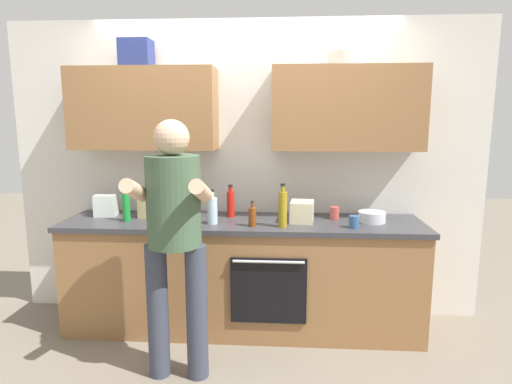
{
  "coord_description": "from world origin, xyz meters",
  "views": [
    {
      "loc": [
        0.33,
        -3.31,
        1.71
      ],
      "look_at": [
        0.12,
        -0.1,
        1.15
      ],
      "focal_mm": 30.29,
      "sensor_mm": 36.0,
      "label": 1
    }
  ],
  "objects": [
    {
      "name": "person_standing",
      "position": [
        -0.36,
        -0.71,
        1.01
      ],
      "size": [
        0.49,
        0.45,
        1.7
      ],
      "color": "#383D4C",
      "rests_on": "ground"
    },
    {
      "name": "mixing_bowl",
      "position": [
        1.01,
        0.03,
        0.94
      ],
      "size": [
        0.21,
        0.21,
        0.08
      ],
      "primitive_type": "cylinder",
      "color": "silver",
      "rests_on": "counter"
    },
    {
      "name": "cup_ceramic",
      "position": [
        0.74,
        0.11,
        0.95
      ],
      "size": [
        0.07,
        0.07,
        0.1
      ],
      "primitive_type": "cylinder",
      "color": "#BF4C47",
      "rests_on": "counter"
    },
    {
      "name": "cup_tea",
      "position": [
        0.85,
        -0.17,
        0.95
      ],
      "size": [
        0.08,
        0.08,
        0.09
      ],
      "primitive_type": "cylinder",
      "color": "#33598C",
      "rests_on": "counter"
    },
    {
      "name": "bottle_hotsauce",
      "position": [
        -0.11,
        0.13,
        1.02
      ],
      "size": [
        0.06,
        0.06,
        0.27
      ],
      "color": "red",
      "rests_on": "counter"
    },
    {
      "name": "back_wall_unit",
      "position": [
        -0.0,
        0.27,
        1.5
      ],
      "size": [
        4.0,
        0.38,
        2.5
      ],
      "color": "silver",
      "rests_on": "ground"
    },
    {
      "name": "counter",
      "position": [
        0.0,
        -0.0,
        0.45
      ],
      "size": [
        2.84,
        0.67,
        0.9
      ],
      "color": "olive",
      "rests_on": "ground"
    },
    {
      "name": "bottle_oil",
      "position": [
        0.32,
        -0.17,
        1.04
      ],
      "size": [
        0.06,
        0.06,
        0.33
      ],
      "color": "olive",
      "rests_on": "counter"
    },
    {
      "name": "bottle_water",
      "position": [
        -0.22,
        -0.11,
        1.01
      ],
      "size": [
        0.08,
        0.08,
        0.27
      ],
      "color": "silver",
      "rests_on": "counter"
    },
    {
      "name": "grocery_bag_produce",
      "position": [
        -1.15,
        0.11,
        0.99
      ],
      "size": [
        0.19,
        0.17,
        0.18
      ],
      "primitive_type": "cube",
      "rotation": [
        0.0,
        0.0,
        0.1
      ],
      "color": "silver",
      "rests_on": "counter"
    },
    {
      "name": "bottle_vinegar",
      "position": [
        0.09,
        -0.17,
        0.98
      ],
      "size": [
        0.06,
        0.06,
        0.19
      ],
      "color": "brown",
      "rests_on": "counter"
    },
    {
      "name": "knife_block",
      "position": [
        -0.48,
        -0.07,
        1.0
      ],
      "size": [
        0.1,
        0.14,
        0.26
      ],
      "color": "brown",
      "rests_on": "counter"
    },
    {
      "name": "bottle_soda",
      "position": [
        -0.91,
        -0.07,
        1.01
      ],
      "size": [
        0.06,
        0.06,
        0.29
      ],
      "color": "#198C33",
      "rests_on": "counter"
    },
    {
      "name": "grocery_bag_rice",
      "position": [
        0.47,
        -0.0,
        0.98
      ],
      "size": [
        0.2,
        0.23,
        0.16
      ],
      "primitive_type": "cube",
      "rotation": [
        0.0,
        0.0,
        -0.11
      ],
      "color": "beige",
      "rests_on": "counter"
    },
    {
      "name": "grocery_bag_bread",
      "position": [
        -0.75,
        0.1,
        0.98
      ],
      "size": [
        0.21,
        0.22,
        0.15
      ],
      "primitive_type": "cube",
      "rotation": [
        0.0,
        0.0,
        -0.13
      ],
      "color": "tan",
      "rests_on": "counter"
    },
    {
      "name": "ground_plane",
      "position": [
        0.0,
        0.0,
        0.0
      ],
      "size": [
        12.0,
        12.0,
        0.0
      ],
      "primitive_type": "plane",
      "color": "#756B5B"
    }
  ]
}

